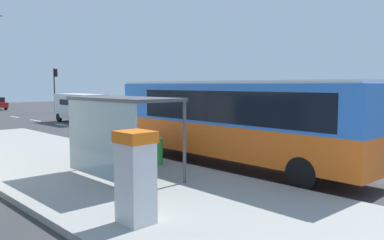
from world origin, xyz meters
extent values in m
cube|color=#38383A|center=(0.00, 14.00, -0.02)|extent=(56.00, 92.00, 0.04)
cube|color=#999993|center=(-6.40, 2.00, 0.09)|extent=(6.20, 30.00, 0.18)
cube|color=silver|center=(0.25, -1.00, 0.01)|extent=(0.16, 2.20, 0.01)
cube|color=silver|center=(0.25, 4.00, 0.01)|extent=(0.16, 2.20, 0.01)
cube|color=silver|center=(0.25, 9.00, 0.01)|extent=(0.16, 2.20, 0.01)
cube|color=silver|center=(0.25, 14.00, 0.01)|extent=(0.16, 2.20, 0.01)
cube|color=silver|center=(0.25, 19.00, 0.01)|extent=(0.16, 2.20, 0.01)
cube|color=silver|center=(0.25, 24.00, 0.01)|extent=(0.16, 2.20, 0.01)
cube|color=silver|center=(0.25, 29.00, 0.01)|extent=(0.16, 2.20, 0.01)
cube|color=orange|center=(-1.70, 0.17, 1.07)|extent=(2.74, 11.05, 1.15)
cube|color=blue|center=(-1.70, 0.17, 2.38)|extent=(2.74, 11.05, 1.45)
cube|color=silver|center=(-1.70, 0.17, 3.15)|extent=(2.61, 10.83, 0.12)
cube|color=black|center=(-1.58, 5.62, 2.30)|extent=(2.30, 0.17, 1.22)
cube|color=black|center=(-2.92, -0.30, 2.30)|extent=(0.27, 8.58, 1.10)
cylinder|color=black|center=(-2.74, 4.09, 0.50)|extent=(0.30, 1.01, 1.00)
cylinder|color=black|center=(-0.48, 4.04, 0.50)|extent=(0.30, 1.01, 1.00)
cylinder|color=black|center=(-2.91, -3.51, 0.50)|extent=(0.30, 1.01, 1.00)
cylinder|color=black|center=(-0.65, -3.56, 0.50)|extent=(0.30, 1.01, 1.00)
cube|color=white|center=(2.20, 19.69, 1.32)|extent=(2.03, 5.21, 1.96)
cube|color=black|center=(2.20, 19.69, 1.66)|extent=(2.06, 3.13, 0.44)
cylinder|color=black|center=(3.09, 17.69, 0.34)|extent=(0.22, 0.68, 0.68)
cylinder|color=black|center=(1.29, 17.70, 0.34)|extent=(0.22, 0.68, 0.68)
cylinder|color=black|center=(3.11, 21.69, 0.34)|extent=(0.22, 0.68, 0.68)
cylinder|color=black|center=(1.31, 21.70, 0.34)|extent=(0.22, 0.68, 0.68)
cylinder|color=black|center=(3.15, 40.29, 0.32)|extent=(0.21, 0.64, 0.64)
cube|color=silver|center=(-8.24, -2.79, 1.03)|extent=(0.60, 0.70, 1.70)
cube|color=orange|center=(-8.24, -2.79, 2.00)|extent=(0.66, 0.76, 0.24)
cube|color=black|center=(-7.93, -2.79, 1.30)|extent=(0.03, 0.36, 0.44)
cylinder|color=green|center=(-4.20, 1.72, 0.66)|extent=(0.52, 0.52, 0.95)
cylinder|color=blue|center=(-4.20, 2.42, 0.66)|extent=(0.52, 0.52, 0.95)
cylinder|color=orange|center=(-4.20, 3.12, 0.66)|extent=(0.52, 0.52, 0.95)
cylinder|color=red|center=(-4.20, 3.82, 0.66)|extent=(0.52, 0.52, 0.95)
cylinder|color=#2D2D2D|center=(5.40, 31.59, 2.41)|extent=(0.14, 0.14, 4.82)
cube|color=black|center=(5.62, 31.59, 4.32)|extent=(0.24, 0.28, 0.84)
sphere|color=red|center=(5.74, 31.59, 4.60)|extent=(0.16, 0.16, 0.16)
sphere|color=#3C2C03|center=(5.74, 31.59, 4.32)|extent=(0.16, 0.16, 0.16)
sphere|color=black|center=(5.74, 31.59, 4.04)|extent=(0.16, 0.16, 0.16)
cube|color=#4C4C51|center=(-6.10, 0.89, 2.63)|extent=(1.80, 4.00, 0.10)
cube|color=#8CA5B2|center=(-6.95, 0.89, 1.43)|extent=(0.06, 3.80, 2.30)
cylinder|color=#4C4C51|center=(-5.25, -1.01, 1.40)|extent=(0.10, 0.10, 2.44)
cylinder|color=#4C4C51|center=(-5.25, 2.79, 1.40)|extent=(0.10, 0.10, 2.44)
camera|label=1|loc=(-12.88, -9.40, 3.08)|focal=36.64mm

